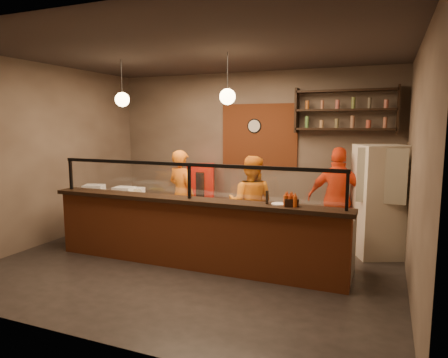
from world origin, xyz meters
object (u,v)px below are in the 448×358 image
at_px(cook_right, 338,199).
at_px(pizza_dough, 174,201).
at_px(pepper_mill, 267,197).
at_px(wall_clock, 254,126).
at_px(cook_left, 181,194).
at_px(red_cooler, 201,194).
at_px(fridge, 380,201).
at_px(condiment_caddy, 291,202).
at_px(cook_mid, 251,204).

height_order(cook_right, pizza_dough, cook_right).
bearing_deg(pepper_mill, pizza_dough, 167.62).
bearing_deg(cook_right, wall_clock, -28.11).
bearing_deg(cook_left, red_cooler, -65.56).
height_order(cook_right, fridge, fridge).
bearing_deg(condiment_caddy, red_cooler, 135.72).
height_order(red_cooler, pizza_dough, red_cooler).
xyz_separation_m(wall_clock, cook_mid, (0.47, -1.63, -1.29)).
bearing_deg(cook_left, cook_mid, -170.80).
relative_size(condiment_caddy, pepper_mill, 1.03).
relative_size(cook_mid, red_cooler, 1.25).
relative_size(cook_right, pizza_dough, 3.99).
relative_size(cook_left, fridge, 0.92).
height_order(wall_clock, cook_mid, wall_clock).
bearing_deg(red_cooler, fridge, -33.20).
bearing_deg(wall_clock, cook_mid, -73.82).
relative_size(cook_left, pepper_mill, 9.12).
bearing_deg(cook_mid, pizza_dough, 29.13).
relative_size(fridge, condiment_caddy, 9.62).
xyz_separation_m(fridge, pizza_dough, (-3.09, -1.29, -0.00)).
distance_m(wall_clock, cook_left, 2.11).
bearing_deg(cook_mid, fridge, -170.03).
bearing_deg(pepper_mill, cook_left, 146.67).
distance_m(cook_mid, red_cooler, 2.04).
bearing_deg(pepper_mill, cook_mid, 118.61).
bearing_deg(cook_right, condiment_caddy, 76.99).
relative_size(red_cooler, pizza_dough, 2.95).
bearing_deg(red_cooler, cook_right, -35.18).
bearing_deg(pizza_dough, cook_left, 112.03).
bearing_deg(condiment_caddy, cook_left, 150.20).
height_order(cook_mid, condiment_caddy, cook_mid).
bearing_deg(pizza_dough, pepper_mill, -12.38).
relative_size(wall_clock, condiment_caddy, 1.59).
distance_m(wall_clock, condiment_caddy, 3.23).
xyz_separation_m(cook_left, condiment_caddy, (2.39, -1.37, 0.28)).
relative_size(cook_right, condiment_caddy, 9.36).
xyz_separation_m(red_cooler, condiment_caddy, (2.49, -2.43, 0.46)).
relative_size(cook_mid, condiment_caddy, 8.60).
bearing_deg(pepper_mill, cook_right, 65.48).
distance_m(condiment_caddy, pepper_mill, 0.34).
xyz_separation_m(wall_clock, fridge, (2.50, -1.07, -1.19)).
bearing_deg(fridge, cook_left, 160.44).
relative_size(cook_right, pepper_mill, 9.67).
height_order(cook_left, cook_right, cook_right).
relative_size(red_cooler, condiment_caddy, 6.90).
height_order(cook_mid, pepper_mill, cook_mid).
height_order(cook_left, pepper_mill, cook_left).
relative_size(cook_left, pizza_dough, 3.77).
bearing_deg(fridge, wall_clock, 132.43).
bearing_deg(fridge, cook_right, 152.62).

